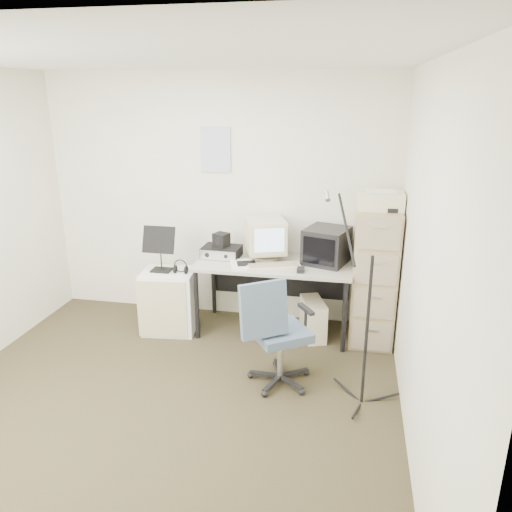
% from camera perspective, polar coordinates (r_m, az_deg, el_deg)
% --- Properties ---
extents(floor, '(3.60, 3.60, 0.01)m').
position_cam_1_polar(floor, '(4.05, -10.73, -16.73)').
color(floor, '#302B1D').
rests_on(floor, ground).
extents(ceiling, '(3.60, 3.60, 0.01)m').
position_cam_1_polar(ceiling, '(3.34, -13.44, 21.27)').
color(ceiling, white).
rests_on(ceiling, ground).
extents(wall_back, '(3.60, 0.02, 2.50)m').
position_cam_1_polar(wall_back, '(5.14, -4.22, 6.49)').
color(wall_back, beige).
rests_on(wall_back, ground).
extents(wall_right, '(0.02, 3.60, 2.50)m').
position_cam_1_polar(wall_right, '(3.26, 18.66, -1.49)').
color(wall_right, beige).
rests_on(wall_right, ground).
extents(wall_calendar, '(0.30, 0.02, 0.44)m').
position_cam_1_polar(wall_calendar, '(5.06, -4.61, 12.02)').
color(wall_calendar, white).
rests_on(wall_calendar, wall_back).
extents(filing_cabinet, '(0.40, 0.60, 1.30)m').
position_cam_1_polar(filing_cabinet, '(4.83, 13.33, -2.18)').
color(filing_cabinet, '#97895D').
rests_on(filing_cabinet, floor).
extents(printer, '(0.41, 0.29, 0.15)m').
position_cam_1_polar(printer, '(4.58, 14.01, 6.15)').
color(printer, beige).
rests_on(printer, filing_cabinet).
extents(desk, '(1.50, 0.70, 0.73)m').
position_cam_1_polar(desk, '(4.95, 2.03, -4.70)').
color(desk, '#ABA892').
rests_on(desk, floor).
extents(crt_monitor, '(0.47, 0.48, 0.40)m').
position_cam_1_polar(crt_monitor, '(4.86, 1.10, 1.93)').
color(crt_monitor, beige).
rests_on(crt_monitor, desk).
extents(crt_tv, '(0.48, 0.49, 0.34)m').
position_cam_1_polar(crt_tv, '(4.80, 8.06, 1.18)').
color(crt_tv, black).
rests_on(crt_tv, desk).
extents(desk_speaker, '(0.07, 0.07, 0.14)m').
position_cam_1_polar(desk_speaker, '(4.89, 5.78, 0.36)').
color(desk_speaker, '#C1B891').
rests_on(desk_speaker, desk).
extents(keyboard, '(0.53, 0.33, 0.03)m').
position_cam_1_polar(keyboard, '(4.66, 2.00, -1.21)').
color(keyboard, beige).
rests_on(keyboard, desk).
extents(mouse, '(0.07, 0.11, 0.03)m').
position_cam_1_polar(mouse, '(4.58, 5.12, -1.60)').
color(mouse, black).
rests_on(mouse, desk).
extents(radio_receiver, '(0.38, 0.28, 0.11)m').
position_cam_1_polar(radio_receiver, '(4.97, -3.95, 0.50)').
color(radio_receiver, black).
rests_on(radio_receiver, desk).
extents(radio_speaker, '(0.17, 0.17, 0.14)m').
position_cam_1_polar(radio_speaker, '(4.94, -3.99, 1.86)').
color(radio_speaker, black).
rests_on(radio_speaker, radio_receiver).
extents(papers, '(0.30, 0.35, 0.02)m').
position_cam_1_polar(papers, '(4.72, -1.58, -0.98)').
color(papers, white).
rests_on(papers, desk).
extents(pc_tower, '(0.30, 0.44, 0.38)m').
position_cam_1_polar(pc_tower, '(4.93, 6.54, -7.14)').
color(pc_tower, beige).
rests_on(pc_tower, floor).
extents(office_chair, '(0.75, 0.75, 0.94)m').
position_cam_1_polar(office_chair, '(4.06, 2.84, -8.56)').
color(office_chair, slate).
rests_on(office_chair, floor).
extents(side_cart, '(0.55, 0.46, 0.63)m').
position_cam_1_polar(side_cart, '(5.06, -9.85, -5.10)').
color(side_cart, white).
rests_on(side_cart, floor).
extents(music_stand, '(0.34, 0.21, 0.46)m').
position_cam_1_polar(music_stand, '(4.90, -10.87, 0.87)').
color(music_stand, black).
rests_on(music_stand, side_cart).
extents(headphones, '(0.15, 0.15, 0.03)m').
position_cam_1_polar(headphones, '(4.87, -8.61, -1.43)').
color(headphones, black).
rests_on(headphones, side_cart).
extents(mic_stand, '(0.03, 0.03, 1.57)m').
position_cam_1_polar(mic_stand, '(3.75, 12.74, -5.99)').
color(mic_stand, black).
rests_on(mic_stand, floor).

